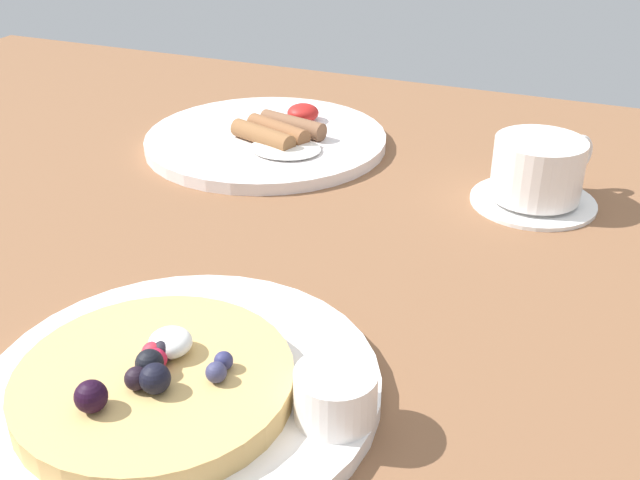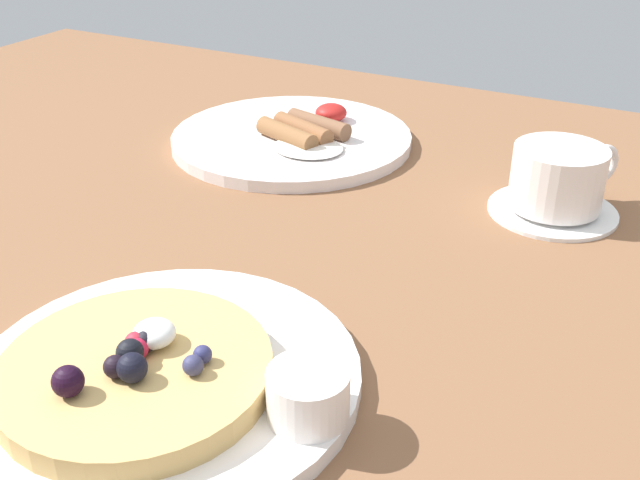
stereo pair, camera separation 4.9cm
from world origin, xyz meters
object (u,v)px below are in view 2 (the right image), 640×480
object	(u,v)px
breakfast_plate	(292,139)
coffee_saucer	(552,209)
coffee_cup	(559,176)
syrup_ramekin	(308,394)
pancake_plate	(166,377)

from	to	relation	value
breakfast_plate	coffee_saucer	distance (cm)	30.83
breakfast_plate	coffee_cup	size ratio (longest dim) A/B	2.63
syrup_ramekin	coffee_cup	xyz separation A→B (cm)	(6.24, 36.80, 0.91)
syrup_ramekin	breakfast_plate	world-z (taller)	syrup_ramekin
breakfast_plate	coffee_saucer	size ratio (longest dim) A/B	2.28
coffee_saucer	coffee_cup	distance (cm)	3.37
pancake_plate	coffee_cup	size ratio (longest dim) A/B	2.44
coffee_saucer	coffee_cup	size ratio (longest dim) A/B	1.15
pancake_plate	coffee_saucer	xyz separation A→B (cm)	(16.41, 37.20, -0.21)
pancake_plate	coffee_saucer	bearing A→B (deg)	66.19
pancake_plate	coffee_cup	distance (cm)	40.93
pancake_plate	breakfast_plate	xyz separation A→B (cm)	(-14.18, 41.04, 0.04)
syrup_ramekin	pancake_plate	bearing A→B (deg)	-177.07
pancake_plate	syrup_ramekin	size ratio (longest dim) A/B	5.13
breakfast_plate	coffee_cup	xyz separation A→B (cm)	(30.68, -3.72, 3.12)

